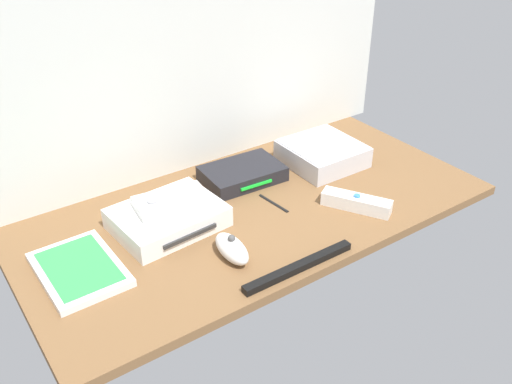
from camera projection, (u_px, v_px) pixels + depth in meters
ground_plane at (256, 212)px, 122.03cm from camera, size 100.00×48.00×2.00cm
back_wall at (191, 33)px, 122.11cm from camera, size 110.00×1.20×64.00cm
game_console at (168, 218)px, 114.38cm from camera, size 22.13×17.68×4.40cm
mini_computer at (322, 153)px, 137.49cm from camera, size 17.15×17.15×5.30cm
game_case at (79, 269)px, 102.62cm from camera, size 13.86×19.18×1.56cm
network_router at (242, 174)px, 130.87cm from camera, size 18.65×13.12×3.40cm
remote_wand at (356, 203)px, 120.54cm from camera, size 10.62×14.58×3.40cm
remote_nunchuk at (232, 248)px, 105.84cm from camera, size 4.97×10.24×5.10cm
remote_classic_pad at (171, 201)px, 113.66cm from camera, size 15.30×9.77×2.40cm
sensor_bar at (299, 267)px, 103.35cm from camera, size 24.01×1.94×1.40cm
stylus_pen at (274, 202)px, 122.77cm from camera, size 1.59×9.03×0.70cm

